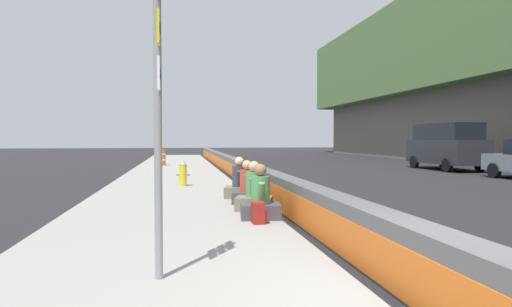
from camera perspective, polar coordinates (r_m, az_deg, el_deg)
jersey_barrier at (r=4.57m, az=23.34°, el=-14.84°), size 76.00×0.45×0.85m
route_sign_post at (r=5.10m, az=-12.51°, el=7.55°), size 0.44×0.09×3.60m
fire_hydrant at (r=15.00m, az=-9.39°, el=-2.46°), size 0.26×0.46×0.88m
seated_person_foreground at (r=8.85m, az=0.57°, el=-6.18°), size 0.74×0.85×1.09m
seated_person_middle at (r=9.86m, az=-0.26°, el=-5.34°), size 0.86×0.94×1.09m
seated_person_rear at (r=10.92m, az=-1.16°, el=-4.69°), size 0.74×0.84×1.06m
seated_person_far at (r=11.92m, az=-2.17°, el=-4.07°), size 0.80×0.90×1.10m
backpack at (r=8.35m, az=0.35°, el=-7.69°), size 0.32×0.28×0.40m
construction_barrel at (r=26.79m, az=-12.14°, el=-0.48°), size 0.54×0.54×0.95m
parked_car_fourth at (r=26.51m, az=23.32°, el=0.96°), size 5.12×2.13×2.56m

